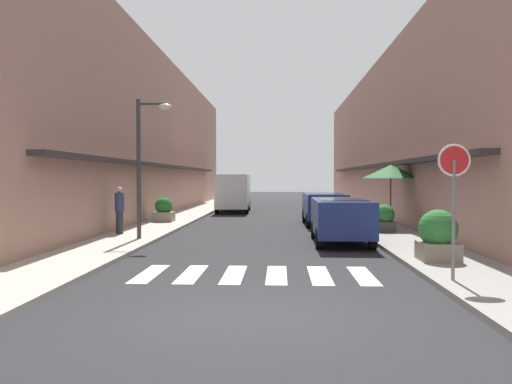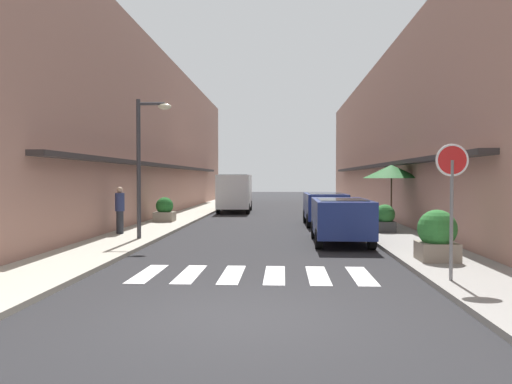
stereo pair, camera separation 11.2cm
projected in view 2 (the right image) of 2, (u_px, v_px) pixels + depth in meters
ground_plane at (271, 219)px, 26.65m from camera, size 103.75×103.75×0.00m
sidewalk_left at (182, 217)px, 26.90m from camera, size 2.25×66.02×0.12m
sidewalk_right at (361, 218)px, 26.39m from camera, size 2.25×66.02×0.12m
building_row_left at (123, 136)px, 28.33m from camera, size 5.50×44.44×9.05m
building_row_right at (425, 139)px, 27.43m from camera, size 5.50×44.44×8.60m
crosswalk at (253, 275)px, 11.19m from camera, size 5.20×2.20×0.01m
parked_car_near at (341, 216)px, 16.54m from camera, size 1.85×4.15×1.47m
parked_car_mid at (325, 205)px, 22.97m from camera, size 1.86×4.02×1.47m
delivery_van at (235, 190)px, 31.96m from camera, size 2.13×5.45×2.37m
round_street_sign at (452, 176)px, 9.96m from camera, size 0.65×0.07×2.71m
street_lamp at (145, 152)px, 16.90m from camera, size 1.19×0.28×4.67m
cafe_umbrella at (391, 172)px, 20.73m from camera, size 2.34×2.34×2.58m
planter_corner at (437, 236)px, 12.42m from camera, size 0.95×0.95×1.26m
planter_midblock at (385, 218)px, 19.06m from camera, size 0.76×0.76×1.04m
planter_far at (165, 210)px, 23.61m from camera, size 0.91×0.91×1.14m
pedestrian_walking_near at (120, 209)px, 18.41m from camera, size 0.34×0.34×1.71m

